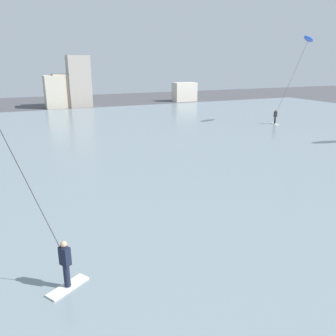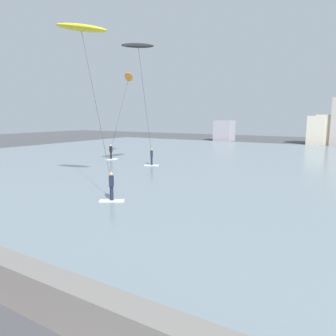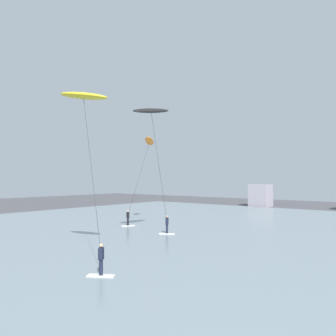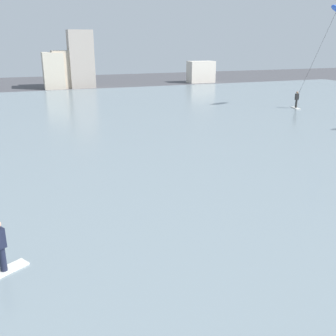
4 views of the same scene
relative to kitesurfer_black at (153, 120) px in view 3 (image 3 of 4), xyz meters
The scene contains 3 objects.
kitesurfer_black is the anchor object (origin of this frame).
kitesurfer_yellow 8.55m from the kitesurfer_black, 76.02° to the right, with size 5.21×2.49×10.25m.
kitesurfer_orange 9.41m from the kitesurfer_black, 135.25° to the left, with size 2.53×4.73×9.61m.
Camera 3 is at (5.44, 2.00, 5.04)m, focal length 35.31 mm.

